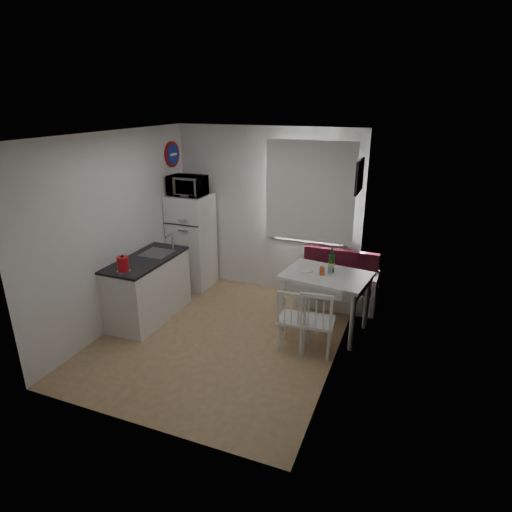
{
  "coord_description": "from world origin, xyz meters",
  "views": [
    {
      "loc": [
        2.23,
        -4.43,
        2.98
      ],
      "look_at": [
        0.3,
        0.5,
        1.02
      ],
      "focal_mm": 30.0,
      "sensor_mm": 36.0,
      "label": 1
    }
  ],
  "objects": [
    {
      "name": "wall_right",
      "position": [
        1.5,
        0.0,
        1.3
      ],
      "size": [
        0.02,
        3.5,
        2.6
      ],
      "primitive_type": "cube",
      "color": "white",
      "rests_on": "floor"
    },
    {
      "name": "kettle",
      "position": [
        -1.15,
        -0.38,
        1.02
      ],
      "size": [
        0.17,
        0.17,
        0.23
      ],
      "primitive_type": "cylinder",
      "color": "red",
      "rests_on": "kitchen_counter"
    },
    {
      "name": "wall_back",
      "position": [
        0.0,
        1.75,
        1.3
      ],
      "size": [
        3.0,
        0.02,
        2.6
      ],
      "primitive_type": "cube",
      "color": "white",
      "rests_on": "floor"
    },
    {
      "name": "plate",
      "position": [
        0.91,
        0.73,
        0.83
      ],
      "size": [
        0.22,
        0.22,
        0.02
      ],
      "primitive_type": "cylinder",
      "color": "white",
      "rests_on": "dining_table"
    },
    {
      "name": "wall_sign",
      "position": [
        -1.47,
        1.45,
        2.15
      ],
      "size": [
        0.03,
        0.4,
        0.4
      ],
      "primitive_type": "cylinder",
      "rotation": [
        0.0,
        1.57,
        0.0
      ],
      "color": "navy",
      "rests_on": "wall_left"
    },
    {
      "name": "window",
      "position": [
        0.7,
        1.72,
        1.62
      ],
      "size": [
        1.22,
        0.06,
        1.47
      ],
      "primitive_type": "cube",
      "color": "white",
      "rests_on": "wall_back"
    },
    {
      "name": "chair_left",
      "position": [
        0.96,
        0.05,
        0.51
      ],
      "size": [
        0.4,
        0.38,
        0.44
      ],
      "rotation": [
        0.0,
        0.0,
        0.02
      ],
      "color": "white",
      "rests_on": "floor"
    },
    {
      "name": "kitchen_counter",
      "position": [
        -1.2,
        0.16,
        0.46
      ],
      "size": [
        0.62,
        1.32,
        1.16
      ],
      "color": "white",
      "rests_on": "floor"
    },
    {
      "name": "drinking_glass_orange",
      "position": [
        1.16,
        0.66,
        0.87
      ],
      "size": [
        0.07,
        0.07,
        0.11
      ],
      "primitive_type": "cylinder",
      "color": "#C75321",
      "rests_on": "dining_table"
    },
    {
      "name": "fridge",
      "position": [
        -1.18,
        1.4,
        0.77
      ],
      "size": [
        0.62,
        0.62,
        1.54
      ],
      "primitive_type": "cube",
      "color": "white",
      "rests_on": "floor"
    },
    {
      "name": "wall_left",
      "position": [
        -1.5,
        0.0,
        1.3
      ],
      "size": [
        0.02,
        3.5,
        2.6
      ],
      "primitive_type": "cube",
      "color": "white",
      "rests_on": "floor"
    },
    {
      "name": "wine_bottle",
      "position": [
        1.25,
        0.81,
        0.98
      ],
      "size": [
        0.08,
        0.08,
        0.33
      ],
      "primitive_type": null,
      "color": "#133C16",
      "rests_on": "dining_table"
    },
    {
      "name": "chair_right",
      "position": [
        1.25,
        0.05,
        0.53
      ],
      "size": [
        0.44,
        0.42,
        0.46
      ],
      "rotation": [
        0.0,
        0.0,
        0.09
      ],
      "color": "white",
      "rests_on": "floor"
    },
    {
      "name": "dining_table",
      "position": [
        1.21,
        0.71,
        0.73
      ],
      "size": [
        1.19,
        0.91,
        0.82
      ],
      "rotation": [
        0.0,
        0.0,
        -0.14
      ],
      "color": "white",
      "rests_on": "floor"
    },
    {
      "name": "curtain",
      "position": [
        0.7,
        1.65,
        1.68
      ],
      "size": [
        1.35,
        0.02,
        1.5
      ],
      "primitive_type": "cube",
      "color": "white",
      "rests_on": "wall_back"
    },
    {
      "name": "microwave",
      "position": [
        -1.18,
        1.35,
        1.7
      ],
      "size": [
        0.56,
        0.38,
        0.31
      ],
      "primitive_type": "imported",
      "color": "white",
      "rests_on": "fridge"
    },
    {
      "name": "bench",
      "position": [
        1.23,
        1.51,
        0.28
      ],
      "size": [
        1.18,
        0.45,
        0.84
      ],
      "color": "white",
      "rests_on": "floor"
    },
    {
      "name": "wall_front",
      "position": [
        0.0,
        -1.75,
        1.3
      ],
      "size": [
        3.0,
        0.02,
        2.6
      ],
      "primitive_type": "cube",
      "color": "white",
      "rests_on": "floor"
    },
    {
      "name": "drinking_glass_blue",
      "position": [
        1.25,
        0.76,
        0.86
      ],
      "size": [
        0.06,
        0.06,
        0.09
      ],
      "primitive_type": "cylinder",
      "color": "#7A9ECF",
      "rests_on": "dining_table"
    },
    {
      "name": "ceiling",
      "position": [
        0.0,
        0.0,
        2.6
      ],
      "size": [
        3.0,
        3.5,
        0.02
      ],
      "primitive_type": "cube",
      "color": "white",
      "rests_on": "wall_back"
    },
    {
      "name": "floor",
      "position": [
        0.0,
        0.0,
        0.0
      ],
      "size": [
        3.0,
        3.5,
        0.02
      ],
      "primitive_type": "cube",
      "color": "#A07C55",
      "rests_on": "ground"
    },
    {
      "name": "picture_frame",
      "position": [
        1.48,
        1.1,
        2.05
      ],
      "size": [
        0.04,
        0.52,
        0.42
      ],
      "primitive_type": "cube",
      "color": "black",
      "rests_on": "wall_right"
    }
  ]
}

